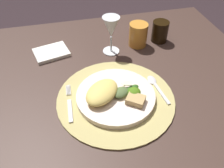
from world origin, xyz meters
TOP-DOWN VIEW (x-y plane):
  - dining_table at (0.00, 0.00)m, footprint 1.13×0.90m
  - placemat at (0.01, -0.10)m, footprint 0.37×0.37m
  - dinner_plate at (0.01, -0.10)m, footprint 0.25×0.25m
  - pasta_serving at (-0.04, -0.10)m, footprint 0.15×0.15m
  - salad_greens at (0.04, -0.11)m, footprint 0.10×0.08m
  - bread_piece at (0.06, -0.14)m, footprint 0.07×0.06m
  - fork at (-0.14, -0.09)m, footprint 0.02×0.16m
  - spoon at (0.15, -0.07)m, footprint 0.03×0.14m
  - napkin at (-0.18, 0.20)m, footprint 0.15×0.13m
  - wine_glass at (0.05, 0.16)m, footprint 0.07×0.07m
  - amber_tumbler at (0.17, 0.18)m, footprint 0.07×0.07m
  - dark_tumbler at (0.27, 0.19)m, footprint 0.07×0.07m

SIDE VIEW (x-z plane):
  - dining_table at x=0.00m, z-range 0.19..0.89m
  - placemat at x=0.01m, z-range 0.70..0.71m
  - napkin at x=-0.18m, z-range 0.70..0.72m
  - spoon at x=0.15m, z-range 0.71..0.72m
  - fork at x=-0.14m, z-range 0.71..0.71m
  - dinner_plate at x=0.01m, z-range 0.71..0.73m
  - bread_piece at x=0.06m, z-range 0.73..0.75m
  - salad_greens at x=0.04m, z-range 0.72..0.75m
  - pasta_serving at x=-0.04m, z-range 0.73..0.76m
  - dark_tumbler at x=0.27m, z-range 0.70..0.79m
  - amber_tumbler at x=0.17m, z-range 0.70..0.80m
  - wine_glass at x=0.05m, z-range 0.73..0.88m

